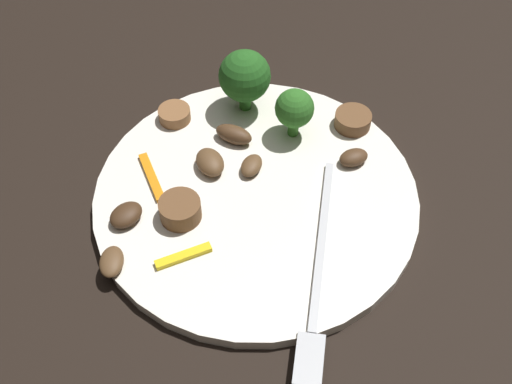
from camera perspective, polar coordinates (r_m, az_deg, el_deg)
name	(u,v)px	position (r m, az deg, el deg)	size (l,w,h in m)	color
ground_plane	(256,200)	(0.48, 0.00, -0.77)	(1.40, 1.40, 0.00)	black
plate	(256,196)	(0.47, 0.00, -0.39)	(0.25, 0.25, 0.01)	white
fork	(318,279)	(0.42, 5.74, -8.02)	(0.18, 0.04, 0.00)	silver
broccoli_floret_0	(245,77)	(0.51, -1.05, 10.66)	(0.04, 0.04, 0.06)	#296420
broccoli_floret_1	(294,109)	(0.49, 3.59, 7.68)	(0.03, 0.03, 0.04)	#347525
sausage_slice_0	(175,114)	(0.52, -7.57, 7.14)	(0.03, 0.03, 0.01)	brown
sausage_slice_1	(180,210)	(0.45, -7.05, -1.64)	(0.03, 0.03, 0.02)	brown
sausage_slice_2	(353,120)	(0.52, 8.97, 6.61)	(0.03, 0.03, 0.01)	brown
mushroom_0	(354,157)	(0.49, 9.04, 3.18)	(0.02, 0.02, 0.01)	#4C331E
mushroom_1	(126,215)	(0.46, -11.97, -2.09)	(0.03, 0.02, 0.01)	#422B19
mushroom_2	(112,262)	(0.44, -13.25, -6.32)	(0.03, 0.02, 0.01)	brown
mushroom_3	(210,162)	(0.48, -4.29, 2.78)	(0.03, 0.02, 0.01)	brown
mushroom_4	(234,134)	(0.50, -2.07, 5.38)	(0.03, 0.02, 0.01)	#4C331E
mushroom_5	(251,166)	(0.48, -0.42, 2.47)	(0.02, 0.02, 0.01)	brown
pepper_strip_1	(183,256)	(0.43, -6.75, -5.92)	(0.04, 0.01, 0.00)	yellow
pepper_strip_3	(152,177)	(0.48, -9.65, 1.38)	(0.05, 0.01, 0.00)	orange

